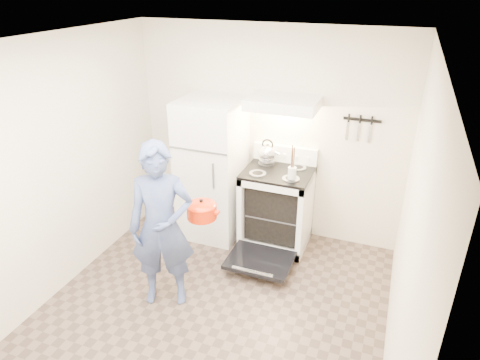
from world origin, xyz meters
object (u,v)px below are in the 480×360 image
(stove_body, at_px, (277,209))
(tea_kettle, at_px, (267,152))
(refrigerator, at_px, (212,169))
(person, at_px, (162,227))
(dutch_oven, at_px, (202,211))

(stove_body, bearing_deg, tea_kettle, 141.35)
(refrigerator, bearing_deg, stove_body, 1.77)
(refrigerator, distance_m, tea_kettle, 0.70)
(refrigerator, distance_m, stove_body, 0.90)
(tea_kettle, height_order, person, person)
(refrigerator, xyz_separation_m, dutch_oven, (0.35, -1.02, 0.04))
(stove_body, relative_size, person, 0.55)
(person, relative_size, dutch_oven, 4.64)
(person, bearing_deg, refrigerator, 71.11)
(stove_body, height_order, tea_kettle, tea_kettle)
(refrigerator, relative_size, dutch_oven, 4.75)
(refrigerator, relative_size, tea_kettle, 5.54)
(refrigerator, relative_size, stove_body, 1.85)
(stove_body, distance_m, tea_kettle, 0.68)
(stove_body, xyz_separation_m, person, (-0.73, -1.35, 0.37))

